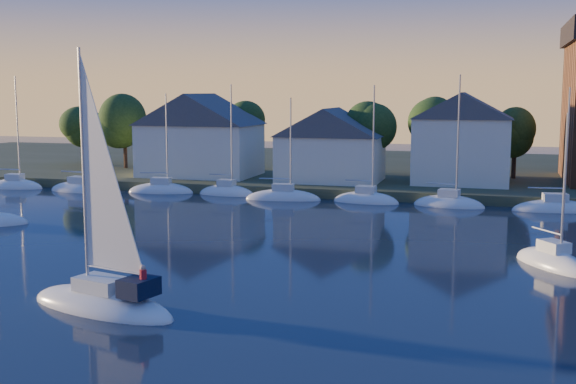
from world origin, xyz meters
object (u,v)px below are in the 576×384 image
at_px(clubhouse_west, 200,134).
at_px(clubhouse_east, 462,137).
at_px(clubhouse_centre, 331,144).
at_px(drifting_sailboat_right, 553,265).
at_px(hero_sailboat, 103,298).

bearing_deg(clubhouse_west, clubhouse_east, 1.91).
xyz_separation_m(clubhouse_centre, drifting_sailboat_right, (21.28, -30.91, -5.04)).
xyz_separation_m(clubhouse_east, hero_sailboat, (-15.12, -48.67, -5.41)).
height_order(clubhouse_east, drifting_sailboat_right, clubhouse_east).
bearing_deg(hero_sailboat, clubhouse_east, -92.61).
bearing_deg(drifting_sailboat_right, hero_sailboat, -90.27).
height_order(clubhouse_west, hero_sailboat, hero_sailboat).
xyz_separation_m(clubhouse_centre, hero_sailboat, (-1.12, -46.67, -4.54)).
relative_size(clubhouse_centre, clubhouse_east, 1.10).
bearing_deg(clubhouse_west, clubhouse_centre, -3.58).
height_order(clubhouse_centre, clubhouse_east, clubhouse_east).
bearing_deg(hero_sailboat, drifting_sailboat_right, -130.21).
distance_m(clubhouse_west, hero_sailboat, 50.22).
relative_size(clubhouse_west, clubhouse_east, 1.30).
bearing_deg(clubhouse_centre, hero_sailboat, -91.37).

